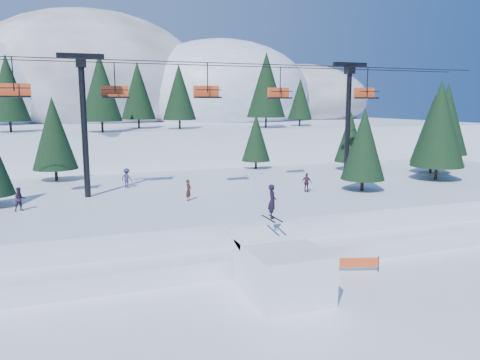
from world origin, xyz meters
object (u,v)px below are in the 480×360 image
object	(u,v)px
banner_near	(354,263)
jump_kicker	(282,268)
chairlift	(211,103)
banner_far	(406,243)

from	to	relation	value
banner_near	jump_kicker	bearing A→B (deg)	-165.09
chairlift	banner_far	size ratio (longest dim) A/B	17.28
jump_kicker	banner_far	xyz separation A→B (m)	(10.22, 3.33, -0.78)
banner_near	chairlift	bearing A→B (deg)	105.47
jump_kicker	chairlift	world-z (taller)	chairlift
chairlift	banner_near	world-z (taller)	chairlift
jump_kicker	banner_far	size ratio (longest dim) A/B	1.96
jump_kicker	banner_far	bearing A→B (deg)	18.03
chairlift	banner_far	xyz separation A→B (m)	(9.13, -12.36, -8.78)
jump_kicker	banner_near	size ratio (longest dim) A/B	1.92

